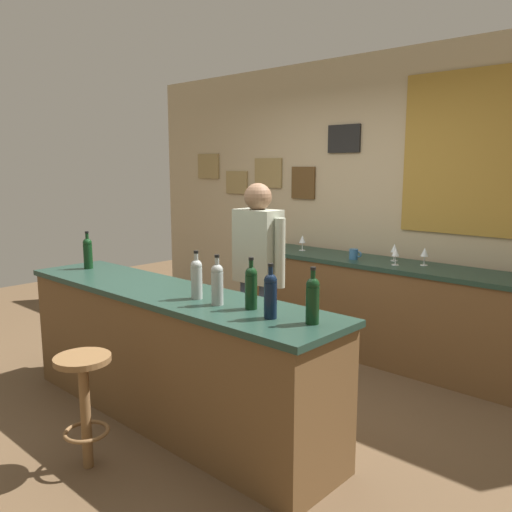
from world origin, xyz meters
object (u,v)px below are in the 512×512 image
Objects in this scene: bartender at (258,272)px; wine_glass_b at (302,240)px; wine_glass_c at (394,249)px; wine_bottle_d at (251,286)px; wine_glass_e at (425,253)px; wine_bottle_e at (270,294)px; wine_bottle_c at (217,283)px; wine_glass_d at (396,253)px; coffee_mug at (354,254)px; wine_glass_a at (270,237)px; wine_bottle_b at (197,277)px; wine_bottle_f at (313,299)px; bar_stool at (84,393)px; wine_bottle_a at (88,252)px.

bartender is 10.45× the size of wine_glass_b.
wine_glass_c is at bearing 5.34° from wine_glass_b.
wine_glass_e is (0.09, 2.08, -0.05)m from wine_bottle_d.
wine_bottle_e reaches higher than wine_glass_c.
wine_glass_d is at bearing 86.73° from wine_bottle_c.
coffee_mug is (-0.73, 2.00, -0.11)m from wine_bottle_e.
coffee_mug is (1.02, -0.00, -0.06)m from wine_glass_a.
wine_glass_c reaches higher than coffee_mug.
wine_bottle_c is at bearing -4.01° from wine_bottle_b.
wine_glass_b is 1.00× the size of wine_glass_c.
wine_glass_b is 1.00× the size of wine_glass_d.
wine_bottle_c is 1.00× the size of wine_bottle_e.
wine_bottle_b is at bearing -60.52° from wine_glass_a.
wine_glass_d is 1.24× the size of coffee_mug.
wine_glass_c is (0.21, 2.16, -0.05)m from wine_bottle_b.
wine_bottle_f is at bearing -51.15° from wine_glass_b.
wine_bottle_e is at bearing -44.25° from bartender.
wine_glass_e is (0.70, 2.83, 0.55)m from bar_stool.
wine_bottle_f is 2.10m from wine_glass_e.
wine_bottle_d is 1.93m from wine_glass_d.
wine_bottle_c is at bearing -81.29° from coffee_mug.
wine_bottle_a and wine_bottle_b have the same top height.
bar_stool is (0.03, -1.51, -0.48)m from bartender.
wine_bottle_a is (-1.17, -0.77, 0.12)m from bartender.
wine_bottle_d is at bearing 50.91° from bar_stool.
wine_bottle_c is 2.03m from coffee_mug.
wine_bottle_b is at bearing 178.76° from wine_bottle_e.
wine_glass_e is at bearing 81.95° from wine_bottle_c.
wine_bottle_c is at bearing -179.90° from wine_bottle_e.
wine_glass_a is at bearing 135.77° from wine_bottle_f.
bartender is 2.38× the size of bar_stool.
coffee_mug is at bearing 56.12° from wine_bottle_a.
bar_stool is 2.22× the size of wine_bottle_a.
wine_bottle_a and wine_bottle_f have the same top height.
wine_bottle_b is (0.23, -0.82, 0.12)m from bartender.
bartender is at bearing -52.53° from wine_glass_a.
wine_bottle_f reaches higher than wine_glass_a.
wine_bottle_b reaches higher than bar_stool.
wine_glass_a is 1.35m from wine_glass_c.
wine_bottle_b is at bearing -69.80° from wine_glass_b.
wine_glass_d is at bearing -59.12° from wine_glass_c.
bartender is 5.29× the size of wine_bottle_f.
wine_bottle_d is at bearing -87.07° from wine_glass_d.
coffee_mug is at bearing 105.04° from wine_bottle_d.
wine_glass_b is 0.67m from coffee_mug.
wine_bottle_d is (0.61, 0.75, 0.60)m from bar_stool.
wine_bottle_a is 2.65m from wine_glass_c.
wine_glass_c is 0.30m from wine_glass_e.
bartender is 1.29m from wine_glass_d.
wine_bottle_c is 2.45× the size of coffee_mug.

